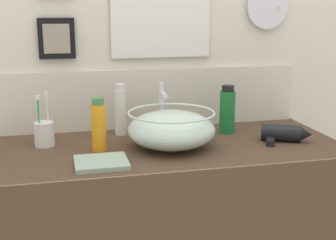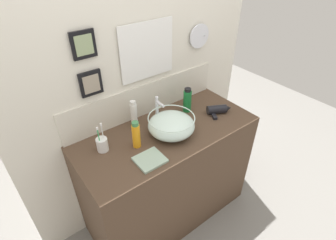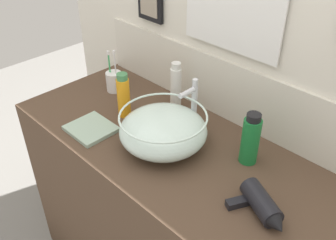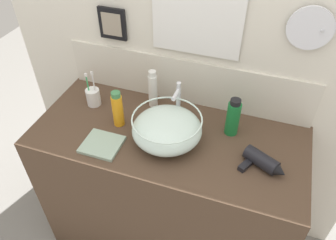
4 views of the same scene
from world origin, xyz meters
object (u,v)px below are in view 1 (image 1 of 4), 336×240
(hair_drier, at_px, (284,133))
(hand_towel, at_px, (101,163))
(soap_dispenser, at_px, (99,125))
(glass_bowl_sink, at_px, (171,129))
(toothbrush_cup, at_px, (44,133))
(lotion_bottle, at_px, (120,110))
(faucet, at_px, (162,107))
(spray_bottle, at_px, (227,110))

(hair_drier, xyz_separation_m, hand_towel, (-0.73, -0.11, -0.02))
(hand_towel, bearing_deg, hair_drier, 8.90)
(hair_drier, bearing_deg, soap_dispenser, 175.98)
(glass_bowl_sink, distance_m, toothbrush_cup, 0.48)
(toothbrush_cup, distance_m, lotion_bottle, 0.33)
(glass_bowl_sink, relative_size, toothbrush_cup, 1.58)
(lotion_bottle, xyz_separation_m, hand_towel, (-0.12, -0.37, -0.09))
(toothbrush_cup, height_order, hand_towel, toothbrush_cup)
(hand_towel, bearing_deg, lotion_bottle, 72.45)
(faucet, relative_size, lotion_bottle, 1.04)
(glass_bowl_sink, bearing_deg, toothbrush_cup, 164.09)
(glass_bowl_sink, xyz_separation_m, lotion_bottle, (-0.16, 0.23, 0.03))
(toothbrush_cup, height_order, lotion_bottle, lotion_bottle)
(hand_towel, bearing_deg, toothbrush_cup, 124.92)
(glass_bowl_sink, height_order, faucet, faucet)
(spray_bottle, distance_m, soap_dispenser, 0.56)
(glass_bowl_sink, relative_size, faucet, 1.49)
(spray_bottle, height_order, soap_dispenser, spray_bottle)
(faucet, xyz_separation_m, lotion_bottle, (-0.16, 0.07, -0.02))
(hair_drier, distance_m, toothbrush_cup, 0.93)
(faucet, height_order, lotion_bottle, faucet)
(glass_bowl_sink, xyz_separation_m, soap_dispenser, (-0.27, 0.03, 0.02))
(soap_dispenser, bearing_deg, faucet, 26.73)
(hair_drier, bearing_deg, glass_bowl_sink, 177.07)
(glass_bowl_sink, bearing_deg, hand_towel, -153.61)
(glass_bowl_sink, height_order, toothbrush_cup, toothbrush_cup)
(soap_dispenser, relative_size, hand_towel, 1.11)
(soap_dispenser, bearing_deg, hand_towel, -93.47)
(faucet, bearing_deg, soap_dispenser, -153.27)
(spray_bottle, xyz_separation_m, hand_towel, (-0.56, -0.29, -0.09))
(toothbrush_cup, bearing_deg, hand_towel, -55.08)
(faucet, bearing_deg, toothbrush_cup, -176.42)
(lotion_bottle, relative_size, spray_bottle, 1.06)
(toothbrush_cup, xyz_separation_m, hand_towel, (0.19, -0.27, -0.04))
(toothbrush_cup, xyz_separation_m, soap_dispenser, (0.20, -0.11, 0.05))
(spray_bottle, bearing_deg, hair_drier, -45.50)
(toothbrush_cup, height_order, spray_bottle, toothbrush_cup)
(glass_bowl_sink, bearing_deg, soap_dispenser, 174.14)
(glass_bowl_sink, xyz_separation_m, faucet, (0.00, 0.16, 0.05))
(hair_drier, bearing_deg, hand_towel, -171.10)
(glass_bowl_sink, distance_m, faucet, 0.17)
(hair_drier, distance_m, lotion_bottle, 0.67)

